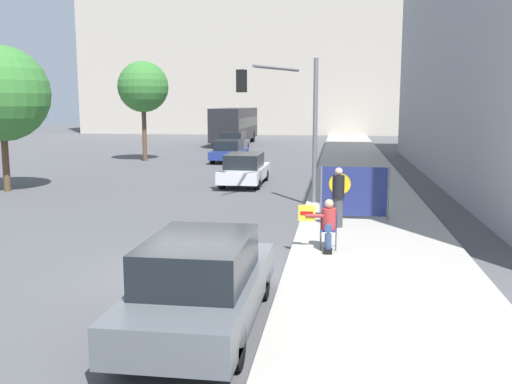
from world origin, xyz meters
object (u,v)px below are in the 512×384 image
object	(u,v)px
seated_protester	(328,223)
car_on_road_distant	(233,142)
traffic_light_pole	(284,105)
street_tree_near_curb	(1,94)
street_tree_midblock	(143,87)
parked_car_curbside	(201,283)
car_on_road_midblock	(229,151)
city_bus_on_road	(235,124)
protest_banner	(354,192)
car_on_road_nearest	(245,169)
jogger_on_sidewalk	(338,197)

from	to	relation	value
seated_protester	car_on_road_distant	distance (m)	29.46
seated_protester	traffic_light_pole	world-z (taller)	traffic_light_pole
car_on_road_distant	seated_protester	bearing A→B (deg)	-75.09
street_tree_near_curb	street_tree_midblock	distance (m)	13.08
traffic_light_pole	seated_protester	bearing A→B (deg)	-76.22
parked_car_curbside	street_tree_near_curb	size ratio (longest dim) A/B	0.78
traffic_light_pole	car_on_road_distant	xyz separation A→B (m)	(-5.84, 21.36, -2.84)
seated_protester	parked_car_curbside	world-z (taller)	parked_car_curbside
car_on_road_midblock	street_tree_midblock	world-z (taller)	street_tree_midblock
traffic_light_pole	city_bus_on_road	bearing A→B (deg)	103.66
protest_banner	street_tree_near_curb	xyz separation A→B (m)	(-14.17, 4.52, 3.03)
parked_car_curbside	street_tree_near_curb	world-z (taller)	street_tree_near_curb
traffic_light_pole	car_on_road_midblock	xyz separation A→B (m)	(-4.78, 14.36, -2.90)
protest_banner	parked_car_curbside	xyz separation A→B (m)	(-2.66, -8.62, -0.23)
car_on_road_nearest	street_tree_midblock	xyz separation A→B (m)	(-8.03, 9.72, 3.92)
car_on_road_midblock	street_tree_near_curb	bearing A→B (deg)	-117.75
car_on_road_nearest	city_bus_on_road	distance (m)	25.54
protest_banner	street_tree_midblock	size ratio (longest dim) A/B	0.33
protest_banner	car_on_road_distant	xyz separation A→B (m)	(-8.30, 24.69, -0.24)
car_on_road_distant	city_bus_on_road	bearing A→B (deg)	99.25
street_tree_midblock	street_tree_near_curb	bearing A→B (deg)	-96.62
seated_protester	street_tree_midblock	size ratio (longest dim) A/B	0.19
car_on_road_midblock	street_tree_near_curb	world-z (taller)	street_tree_near_curb
car_on_road_nearest	car_on_road_midblock	bearing A→B (deg)	104.73
protest_banner	city_bus_on_road	world-z (taller)	city_bus_on_road
street_tree_near_curb	street_tree_midblock	xyz separation A→B (m)	(1.51, 12.98, 0.61)
car_on_road_midblock	parked_car_curbside	bearing A→B (deg)	-80.13
parked_car_curbside	city_bus_on_road	bearing A→B (deg)	99.53
traffic_light_pole	car_on_road_nearest	bearing A→B (deg)	116.09
protest_banner	car_on_road_midblock	size ratio (longest dim) A/B	0.49
car_on_road_nearest	car_on_road_midblock	xyz separation A→B (m)	(-2.61, 9.91, -0.02)
traffic_light_pole	car_on_road_distant	size ratio (longest dim) A/B	1.22
car_on_road_midblock	street_tree_midblock	distance (m)	6.70
seated_protester	street_tree_midblock	bearing A→B (deg)	121.96
car_on_road_nearest	car_on_road_midblock	distance (m)	10.25
seated_protester	street_tree_midblock	world-z (taller)	street_tree_midblock
protest_banner	traffic_light_pole	world-z (taller)	traffic_light_pole
jogger_on_sidewalk	street_tree_midblock	size ratio (longest dim) A/B	0.27
seated_protester	city_bus_on_road	size ratio (longest dim) A/B	0.11
car_on_road_nearest	seated_protester	bearing A→B (deg)	-71.26
car_on_road_nearest	protest_banner	bearing A→B (deg)	-59.20
street_tree_near_curb	car_on_road_midblock	bearing A→B (deg)	62.25
car_on_road_nearest	parked_car_curbside	bearing A→B (deg)	-83.14
jogger_on_sidewalk	city_bus_on_road	distance (m)	35.23
protest_banner	car_on_road_distant	bearing A→B (deg)	108.57
jogger_on_sidewalk	traffic_light_pole	xyz separation A→B (m)	(-1.99, 4.54, 2.58)
jogger_on_sidewalk	parked_car_curbside	bearing A→B (deg)	80.95
jogger_on_sidewalk	car_on_road_midblock	distance (m)	20.08
street_tree_near_curb	protest_banner	bearing A→B (deg)	-17.70
jogger_on_sidewalk	car_on_road_nearest	bearing A→B (deg)	-57.71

